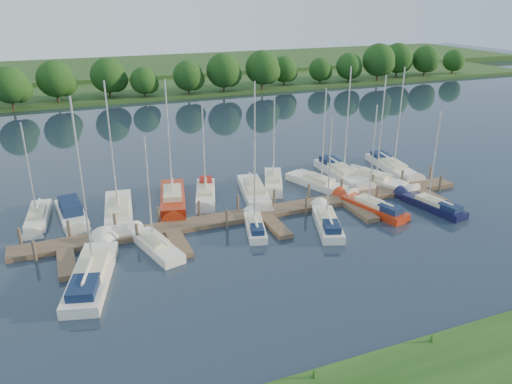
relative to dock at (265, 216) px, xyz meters
name	(u,v)px	position (x,y,z in m)	size (l,w,h in m)	color
ground	(304,257)	(0.00, -7.31, -0.20)	(260.00, 260.00, 0.00)	#192133
dock	(265,216)	(0.00, 0.00, 0.00)	(40.00, 6.00, 0.40)	brown
mooring_pilings	(260,207)	(0.00, 1.13, 0.40)	(38.24, 2.84, 2.00)	#473D33
far_shore	(134,87)	(0.00, 67.69, 0.10)	(180.00, 30.00, 0.60)	#254219
distant_hill	(117,69)	(0.00, 92.69, 0.50)	(220.00, 40.00, 1.40)	#335927
treeline	(146,76)	(0.43, 54.76, 3.93)	(144.91, 9.41, 8.25)	#38281C
sailboat_n_0	(38,218)	(-17.84, 6.58, 0.07)	(2.26, 6.94, 8.84)	white
motorboat	(72,215)	(-15.18, 5.93, 0.19)	(2.53, 7.00, 1.97)	white
sailboat_n_2	(119,214)	(-11.46, 4.89, 0.07)	(3.24, 9.58, 11.95)	white
sailboat_n_3	(173,200)	(-6.50, 6.07, 0.08)	(3.78, 9.18, 11.65)	#AC280F
sailboat_n_4	(206,194)	(-3.29, 6.46, 0.11)	(3.46, 7.28, 9.23)	white
sailboat_n_5	(254,194)	(0.95, 4.82, 0.08)	(3.55, 8.82, 11.23)	white
sailboat_n_6	(273,182)	(3.88, 7.00, 0.07)	(3.86, 6.94, 9.06)	white
sailboat_n_7	(319,185)	(7.78, 4.66, 0.07)	(4.09, 7.84, 10.11)	white
sailboat_n_8	(342,174)	(11.38, 6.44, 0.13)	(2.40, 9.27, 11.74)	white
sailboat_n_9	(374,181)	(13.41, 3.58, 0.08)	(4.80, 8.64, 11.16)	white
sailboat_n_10	(392,167)	(17.63, 6.32, 0.10)	(2.98, 9.12, 11.35)	white
sailboat_s_0	(93,274)	(-14.44, -4.55, 0.13)	(4.47, 10.02, 12.55)	white
sailboat_s_1	(155,246)	(-9.77, -2.03, 0.08)	(3.09, 6.95, 8.97)	white
sailboat_s_2	(255,227)	(-1.69, -1.92, 0.11)	(2.65, 5.88, 7.60)	white
sailboat_s_3	(327,223)	(4.02, -3.51, 0.12)	(3.70, 7.19, 9.33)	white
sailboat_s_4	(372,208)	(9.23, -2.16, 0.12)	(3.33, 7.60, 9.67)	#AC280F
sailboat_s_5	(432,206)	(14.42, -3.73, 0.11)	(2.72, 7.11, 9.00)	#101235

